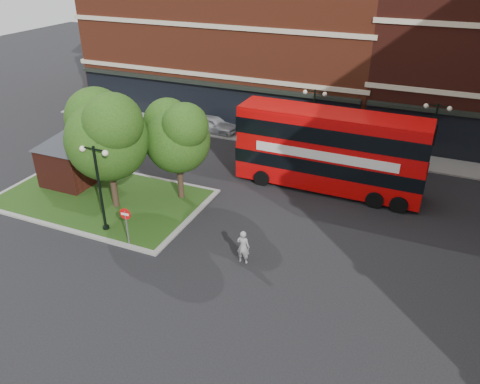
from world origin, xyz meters
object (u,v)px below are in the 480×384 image
at_px(woman, 243,247).
at_px(car_silver, 213,124).
at_px(bus, 330,146).
at_px(car_white, 344,149).

xyz_separation_m(woman, car_silver, (-9.23, 15.46, -0.19)).
bearing_deg(car_silver, bus, -116.37).
bearing_deg(car_silver, woman, -146.96).
distance_m(bus, car_white, 5.40).
bearing_deg(car_white, bus, -174.52).
xyz_separation_m(bus, car_white, (0.05, 4.95, -2.16)).
relative_size(car_silver, car_white, 0.92).
bearing_deg(car_silver, car_white, -93.31).
height_order(bus, car_silver, bus).
relative_size(bus, car_silver, 2.78).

